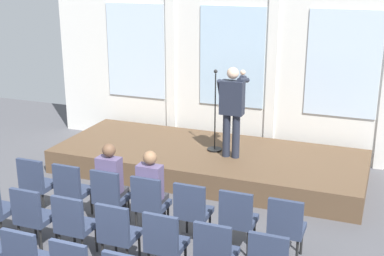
{
  "coord_description": "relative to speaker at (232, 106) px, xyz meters",
  "views": [
    {
      "loc": [
        3.06,
        -4.01,
        3.81
      ],
      "look_at": [
        0.15,
        3.48,
        1.28
      ],
      "focal_mm": 48.55,
      "sensor_mm": 36.0,
      "label": 1
    }
  ],
  "objects": [
    {
      "name": "stage_platform",
      "position": [
        -0.49,
        0.15,
        -1.19
      ],
      "size": [
        5.8,
        2.3,
        0.45
      ],
      "primitive_type": "cube",
      "color": "brown",
      "rests_on": "ground"
    },
    {
      "name": "audience_r0_c2",
      "position": [
        -1.16,
        -2.34,
        -0.68
      ],
      "size": [
        0.36,
        0.39,
        1.32
      ],
      "color": "#2D2D33",
      "rests_on": "ground"
    },
    {
      "name": "chair_r1_c5",
      "position": [
        0.84,
        -3.37,
        -0.88
      ],
      "size": [
        0.46,
        0.44,
        0.94
      ],
      "color": "black",
      "rests_on": "ground"
    },
    {
      "name": "chair_r0_c2",
      "position": [
        -1.16,
        -2.42,
        -0.88
      ],
      "size": [
        0.46,
        0.44,
        0.94
      ],
      "color": "black",
      "rests_on": "ground"
    },
    {
      "name": "speaker",
      "position": [
        0.0,
        0.0,
        0.0
      ],
      "size": [
        0.52,
        0.69,
        1.66
      ],
      "color": "#232838",
      "rests_on": "stage_platform"
    },
    {
      "name": "chair_r1_c1",
      "position": [
        -1.82,
        -3.37,
        -0.88
      ],
      "size": [
        0.46,
        0.44,
        0.94
      ],
      "color": "black",
      "rests_on": "ground"
    },
    {
      "name": "chair_r1_c4",
      "position": [
        0.18,
        -3.37,
        -0.88
      ],
      "size": [
        0.46,
        0.44,
        0.94
      ],
      "color": "black",
      "rests_on": "ground"
    },
    {
      "name": "chair_r0_c3",
      "position": [
        -0.49,
        -2.42,
        -0.88
      ],
      "size": [
        0.46,
        0.44,
        0.94
      ],
      "color": "black",
      "rests_on": "ground"
    },
    {
      "name": "chair_r0_c4",
      "position": [
        0.18,
        -2.42,
        -0.88
      ],
      "size": [
        0.46,
        0.44,
        0.94
      ],
      "color": "black",
      "rests_on": "ground"
    },
    {
      "name": "chair_r0_c6",
      "position": [
        1.51,
        -2.42,
        -0.88
      ],
      "size": [
        0.46,
        0.44,
        0.94
      ],
      "color": "black",
      "rests_on": "ground"
    },
    {
      "name": "audience_r0_c3",
      "position": [
        -0.49,
        -2.34,
        -0.69
      ],
      "size": [
        0.36,
        0.39,
        1.29
      ],
      "color": "#2D2D33",
      "rests_on": "ground"
    },
    {
      "name": "chair_r1_c3",
      "position": [
        -0.49,
        -3.37,
        -0.88
      ],
      "size": [
        0.46,
        0.44,
        0.94
      ],
      "color": "black",
      "rests_on": "ground"
    },
    {
      "name": "chair_r0_c5",
      "position": [
        0.84,
        -2.42,
        -0.88
      ],
      "size": [
        0.46,
        0.44,
        0.94
      ],
      "color": "black",
      "rests_on": "ground"
    },
    {
      "name": "chair_r0_c0",
      "position": [
        -2.49,
        -2.42,
        -0.88
      ],
      "size": [
        0.46,
        0.44,
        0.94
      ],
      "color": "black",
      "rests_on": "ground"
    },
    {
      "name": "chair_r0_c1",
      "position": [
        -1.82,
        -2.42,
        -0.88
      ],
      "size": [
        0.46,
        0.44,
        0.94
      ],
      "color": "black",
      "rests_on": "ground"
    },
    {
      "name": "rear_partition",
      "position": [
        -0.45,
        1.6,
        0.86
      ],
      "size": [
        8.26,
        0.14,
        4.59
      ],
      "color": "silver",
      "rests_on": "ground"
    },
    {
      "name": "chair_r1_c2",
      "position": [
        -1.16,
        -3.37,
        -0.88
      ],
      "size": [
        0.46,
        0.44,
        0.94
      ],
      "color": "black",
      "rests_on": "ground"
    },
    {
      "name": "mic_stand",
      "position": [
        -0.39,
        0.21,
        -0.63
      ],
      "size": [
        0.28,
        0.28,
        1.55
      ],
      "color": "black",
      "rests_on": "stage_platform"
    }
  ]
}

